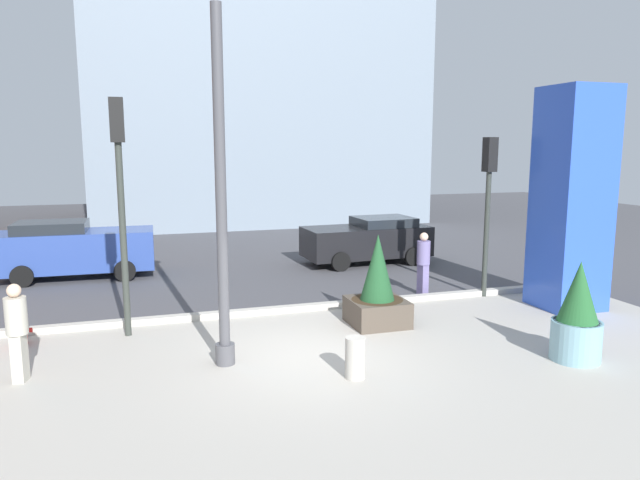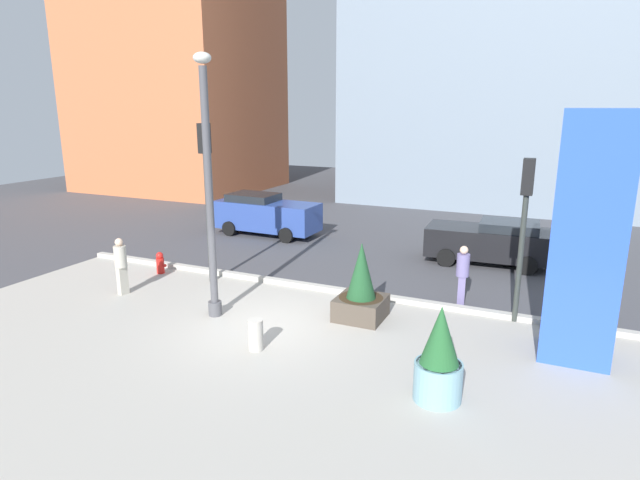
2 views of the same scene
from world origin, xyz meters
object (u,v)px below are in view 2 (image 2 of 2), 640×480
Objects in this scene: traffic_light_corner at (206,178)px; concrete_bollard at (256,335)px; potted_plant_curbside at (439,359)px; pedestrian_on_sidewalk at (463,272)px; pedestrian_by_curb at (121,263)px; art_pillar_blue at (587,239)px; lamp_post at (209,195)px; car_curb_west at (266,214)px; fire_hydrant at (160,263)px; car_curb_east at (491,241)px; potted_plant_near_left at (361,290)px; traffic_light_far_side at (525,214)px.

concrete_bollard is at bearing -43.50° from traffic_light_corner.
pedestrian_on_sidewalk is at bearing 95.13° from potted_plant_curbside.
art_pillar_blue is at bearing 5.28° from pedestrian_by_curb.
lamp_post is 2.91m from traffic_light_corner.
lamp_post is 1.47× the size of car_curb_west.
concrete_bollard is (-6.74, -2.74, -2.37)m from art_pillar_blue.
fire_hydrant is 3.66m from traffic_light_corner.
car_curb_east is at bearing 111.52° from art_pillar_blue.
art_pillar_blue is at bearing -4.96° from traffic_light_corner.
car_curb_west reaches higher than concrete_bollard.
lamp_post is 5.39m from fire_hydrant.
art_pillar_blue is at bearing -0.42° from potted_plant_near_left.
lamp_post is 1.54× the size of car_curb_east.
lamp_post is 7.31m from pedestrian_on_sidewalk.
fire_hydrant is at bearing 175.76° from art_pillar_blue.
concrete_bollard is 11.43m from car_curb_west.
concrete_bollard is 7.31m from traffic_light_far_side.
fire_hydrant is 2.20m from pedestrian_by_curb.
pedestrian_on_sidewalk is at bearing -92.84° from car_curb_east.
potted_plant_curbside reaches higher than concrete_bollard.
car_curb_west is 8.42m from pedestrian_by_curb.
art_pillar_blue reaches higher than pedestrian_on_sidewalk.
car_curb_east is 2.54× the size of pedestrian_by_curb.
pedestrian_on_sidewalk reaches higher than car_curb_east.
lamp_post is at bearing -127.09° from car_curb_east.
fire_hydrant is 0.16× the size of car_curb_west.
potted_plant_near_left is at bearing 21.22° from lamp_post.
potted_plant_near_left is at bearing -45.72° from car_curb_west.
lamp_post reaches higher than art_pillar_blue.
concrete_bollard is at bearing -61.33° from car_curb_west.
traffic_light_corner is 1.09× the size of car_curb_west.
lamp_post is at bearing -68.65° from car_curb_west.
traffic_light_corner reaches higher than potted_plant_curbside.
car_curb_west is at bearing 89.18° from pedestrian_by_curb.
traffic_light_far_side is 0.93× the size of car_curb_west.
art_pillar_blue is 4.40m from potted_plant_curbside.
pedestrian_by_curb reaches higher than car_curb_east.
car_curb_west is at bearing 176.90° from car_curb_east.
lamp_post is 9.61m from car_curb_west.
pedestrian_on_sidewalk is at bearing 43.46° from potted_plant_near_left.
lamp_post is 3.92× the size of pedestrian_on_sidewalk.
fire_hydrant is at bearing 148.92° from lamp_post.
lamp_post is 9.07× the size of fire_hydrant.
fire_hydrant is (-12.69, 0.94, -2.38)m from art_pillar_blue.
potted_plant_near_left is 0.42× the size of traffic_light_corner.
car_curb_west reaches higher than fire_hydrant.
pedestrian_on_sidewalk is (9.32, -5.10, 0.05)m from car_curb_west.
art_pillar_blue reaches higher than concrete_bollard.
potted_plant_curbside reaches higher than fire_hydrant.
art_pillar_blue is 3.15× the size of pedestrian_by_curb.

